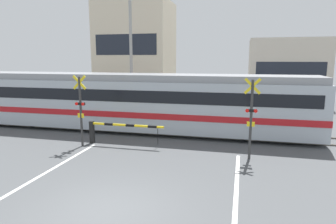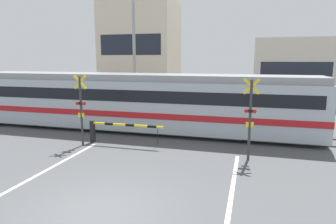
# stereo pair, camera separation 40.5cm
# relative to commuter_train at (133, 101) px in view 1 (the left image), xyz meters

# --- Properties ---
(ground_plane) EXTENTS (160.00, 160.00, 0.00)m
(ground_plane) POSITION_rel_commuter_train_xyz_m (2.68, -9.29, -1.78)
(ground_plane) COLOR #4C4F51
(rail_track_near) EXTENTS (50.00, 0.10, 0.08)m
(rail_track_near) POSITION_rel_commuter_train_xyz_m (2.68, -0.72, -1.74)
(rail_track_near) COLOR #5B564C
(rail_track_near) RESTS_ON ground_plane
(rail_track_far) EXTENTS (50.00, 0.10, 0.08)m
(rail_track_far) POSITION_rel_commuter_train_xyz_m (2.68, 0.72, -1.74)
(rail_track_far) COLOR #5B564C
(rail_track_far) RESTS_ON ground_plane
(road_stripe_left) EXTENTS (0.14, 9.90, 0.01)m
(road_stripe_left) POSITION_rel_commuter_train_xyz_m (-0.80, -8.33, -1.78)
(road_stripe_left) COLOR white
(road_stripe_left) RESTS_ON ground_plane
(road_stripe_right) EXTENTS (0.14, 9.90, 0.01)m
(road_stripe_right) POSITION_rel_commuter_train_xyz_m (6.16, -8.33, -1.78)
(road_stripe_right) COLOR white
(road_stripe_right) RESTS_ON ground_plane
(commuter_train) EXTENTS (20.68, 2.91, 3.34)m
(commuter_train) POSITION_rel_commuter_train_xyz_m (0.00, 0.00, 0.00)
(commuter_train) COLOR #ADB7C1
(commuter_train) RESTS_ON ground_plane
(crossing_barrier_near) EXTENTS (3.84, 0.20, 1.12)m
(crossing_barrier_near) POSITION_rel_commuter_train_xyz_m (-0.07, -3.08, -1.00)
(crossing_barrier_near) COLOR black
(crossing_barrier_near) RESTS_ON ground_plane
(crossing_barrier_far) EXTENTS (3.84, 0.20, 1.12)m
(crossing_barrier_far) POSITION_rel_commuter_train_xyz_m (5.43, 2.60, -1.00)
(crossing_barrier_far) COLOR black
(crossing_barrier_far) RESTS_ON ground_plane
(crossing_signal_left) EXTENTS (0.68, 0.15, 3.44)m
(crossing_signal_left) POSITION_rel_commuter_train_xyz_m (-1.25, -3.71, 0.12)
(crossing_signal_left) COLOR #333333
(crossing_signal_left) RESTS_ON ground_plane
(crossing_signal_right) EXTENTS (0.68, 0.15, 3.44)m
(crossing_signal_right) POSITION_rel_commuter_train_xyz_m (6.61, -3.71, 0.12)
(crossing_signal_right) COLOR #333333
(crossing_signal_right) RESTS_ON ground_plane
(pedestrian) EXTENTS (0.38, 0.23, 1.72)m
(pedestrian) POSITION_rel_commuter_train_xyz_m (3.11, 4.44, -0.79)
(pedestrian) COLOR #33384C
(pedestrian) RESTS_ON ground_plane
(building_left_of_street) EXTENTS (7.64, 6.02, 10.14)m
(building_left_of_street) POSITION_rel_commuter_train_xyz_m (-5.22, 15.04, 3.28)
(building_left_of_street) COLOR beige
(building_left_of_street) RESTS_ON ground_plane
(building_right_of_street) EXTENTS (6.98, 6.02, 6.04)m
(building_right_of_street) POSITION_rel_commuter_train_xyz_m (10.25, 15.04, 1.24)
(building_right_of_street) COLOR beige
(building_right_of_street) RESTS_ON ground_plane
(utility_pole_streetside) EXTENTS (0.22, 0.22, 8.36)m
(utility_pole_streetside) POSITION_rel_commuter_train_xyz_m (-2.00, 5.10, 2.40)
(utility_pole_streetside) COLOR gray
(utility_pole_streetside) RESTS_ON ground_plane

